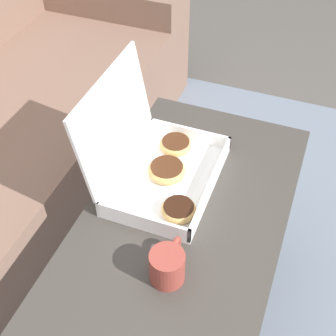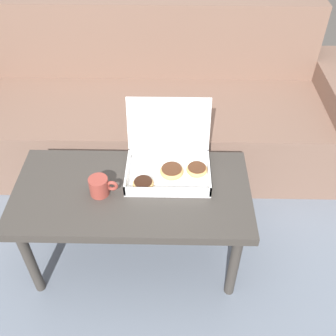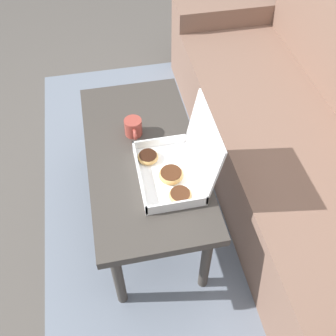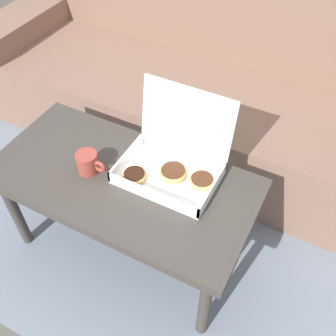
{
  "view_description": "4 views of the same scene",
  "coord_description": "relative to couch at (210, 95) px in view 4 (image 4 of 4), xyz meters",
  "views": [
    {
      "loc": [
        -0.66,
        -0.27,
        1.38
      ],
      "look_at": [
        0.15,
        0.04,
        0.53
      ],
      "focal_mm": 50.0,
      "sensor_mm": 36.0,
      "label": 1
    },
    {
      "loc": [
        0.17,
        -1.16,
        1.65
      ],
      "look_at": [
        0.15,
        0.04,
        0.53
      ],
      "focal_mm": 42.0,
      "sensor_mm": 36.0,
      "label": 2
    },
    {
      "loc": [
        1.16,
        -0.17,
        1.74
      ],
      "look_at": [
        0.15,
        0.04,
        0.53
      ],
      "focal_mm": 42.0,
      "sensor_mm": 36.0,
      "label": 3
    },
    {
      "loc": [
        0.59,
        -0.8,
        1.55
      ],
      "look_at": [
        0.15,
        0.04,
        0.53
      ],
      "focal_mm": 42.0,
      "sensor_mm": 36.0,
      "label": 4
    }
  ],
  "objects": [
    {
      "name": "couch",
      "position": [
        0.0,
        0.0,
        0.0
      ],
      "size": [
        2.49,
        0.81,
        0.86
      ],
      "color": "#7A5B4C",
      "rests_on": "ground_plane"
    },
    {
      "name": "coffee_mug",
      "position": [
        -0.12,
        -0.87,
        0.23
      ],
      "size": [
        0.12,
        0.08,
        0.08
      ],
      "color": "#993D33",
      "rests_on": "coffee_table"
    },
    {
      "name": "coffee_table",
      "position": [
        0.0,
        -0.84,
        0.13
      ],
      "size": [
        0.99,
        0.49,
        0.48
      ],
      "color": "#3D3833",
      "rests_on": "ground_plane"
    },
    {
      "name": "pastry_box",
      "position": [
        0.15,
        -0.73,
        0.24
      ],
      "size": [
        0.35,
        0.29,
        0.29
      ],
      "color": "white",
      "rests_on": "coffee_table"
    },
    {
      "name": "ground_plane",
      "position": [
        0.0,
        -0.8,
        -0.29
      ],
      "size": [
        12.0,
        12.0,
        0.0
      ],
      "primitive_type": "plane",
      "color": "#514C47"
    },
    {
      "name": "area_rug",
      "position": [
        0.0,
        -0.5,
        -0.29
      ],
      "size": [
        2.61,
        1.74,
        0.01
      ],
      "primitive_type": "cube",
      "color": "slate",
      "rests_on": "ground_plane"
    }
  ]
}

